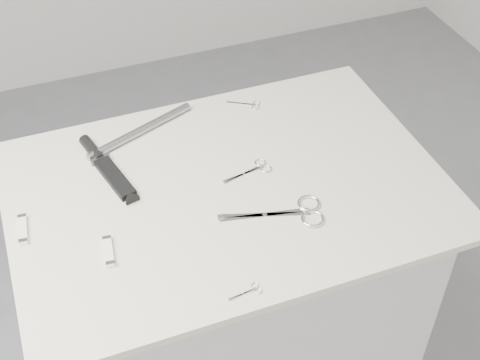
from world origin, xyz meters
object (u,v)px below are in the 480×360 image
object	(u,v)px
embroidery_scissors_b	(249,104)
pocket_knife_a	(23,229)
metal_rail	(140,131)
embroidery_scissors_a	(255,169)
large_shears	(294,212)
tiny_scissors	(249,292)
plinth	(229,309)
sheathed_knife	(104,164)
pocket_knife_b	(109,251)

from	to	relation	value
embroidery_scissors_b	pocket_knife_a	size ratio (longest dim) A/B	0.99
metal_rail	embroidery_scissors_a	bearing A→B (deg)	-46.24
large_shears	tiny_scissors	world-z (taller)	large_shears
plinth	embroidery_scissors_b	size ratio (longest dim) A/B	10.50
large_shears	sheathed_knife	size ratio (longest dim) A/B	0.94
large_shears	embroidery_scissors_b	size ratio (longest dim) A/B	2.72
embroidery_scissors_a	metal_rail	xyz separation A→B (m)	(-0.22, 0.23, 0.01)
pocket_knife_a	metal_rail	world-z (taller)	metal_rail
plinth	tiny_scissors	bearing A→B (deg)	-101.88
pocket_knife_a	pocket_knife_b	bearing A→B (deg)	-123.10
large_shears	pocket_knife_b	distance (m)	0.41
tiny_scissors	sheathed_knife	bearing A→B (deg)	104.77
embroidery_scissors_a	tiny_scissors	xyz separation A→B (m)	(-0.14, -0.33, -0.00)
large_shears	embroidery_scissors_a	world-z (taller)	large_shears
embroidery_scissors_a	pocket_knife_a	world-z (taller)	pocket_knife_a
embroidery_scissors_b	pocket_knife_a	world-z (taller)	pocket_knife_a
pocket_knife_a	pocket_knife_b	world-z (taller)	same
plinth	embroidery_scissors_a	xyz separation A→B (m)	(0.08, 0.03, 0.47)
large_shears	pocket_knife_a	size ratio (longest dim) A/B	2.70
embroidery_scissors_a	pocket_knife_a	bearing A→B (deg)	169.42
pocket_knife_b	plinth	bearing A→B (deg)	-63.87
pocket_knife_b	embroidery_scissors_b	bearing A→B (deg)	-43.61
pocket_knife_b	metal_rail	xyz separation A→B (m)	(0.16, 0.36, 0.01)
embroidery_scissors_b	metal_rail	size ratio (longest dim) A/B	0.28
embroidery_scissors_b	sheathed_knife	distance (m)	0.43
embroidery_scissors_b	tiny_scissors	xyz separation A→B (m)	(-0.23, -0.58, -0.00)
large_shears	embroidery_scissors_b	xyz separation A→B (m)	(0.05, 0.41, -0.00)
tiny_scissors	plinth	bearing A→B (deg)	71.15
embroidery_scissors_a	metal_rail	bearing A→B (deg)	122.39
tiny_scissors	metal_rail	size ratio (longest dim) A/B	0.23
large_shears	pocket_knife_b	world-z (taller)	pocket_knife_b
pocket_knife_a	large_shears	bearing A→B (deg)	-100.01
pocket_knife_a	metal_rail	size ratio (longest dim) A/B	0.28
plinth	large_shears	distance (m)	0.50
embroidery_scissors_a	pocket_knife_a	xyz separation A→B (m)	(-0.54, -0.01, 0.00)
plinth	sheathed_knife	bearing A→B (deg)	146.67
tiny_scissors	metal_rail	xyz separation A→B (m)	(-0.08, 0.56, 0.01)
pocket_knife_a	plinth	bearing A→B (deg)	-87.17
large_shears	embroidery_scissors_b	world-z (taller)	large_shears
sheathed_knife	pocket_knife_a	distance (m)	0.25
tiny_scissors	embroidery_scissors_a	bearing A→B (deg)	59.59
plinth	tiny_scissors	xyz separation A→B (m)	(-0.06, -0.30, 0.47)
plinth	metal_rail	xyz separation A→B (m)	(-0.14, 0.26, 0.48)
large_shears	pocket_knife_b	size ratio (longest dim) A/B	2.82
plinth	embroidery_scissors_a	world-z (taller)	embroidery_scissors_a
plinth	sheathed_knife	size ratio (longest dim) A/B	3.61
plinth	pocket_knife_b	bearing A→B (deg)	-160.62
sheathed_knife	metal_rail	size ratio (longest dim) A/B	0.81
sheathed_knife	pocket_knife_a	world-z (taller)	sheathed_knife
tiny_scissors	sheathed_knife	xyz separation A→B (m)	(-0.19, 0.47, 0.01)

